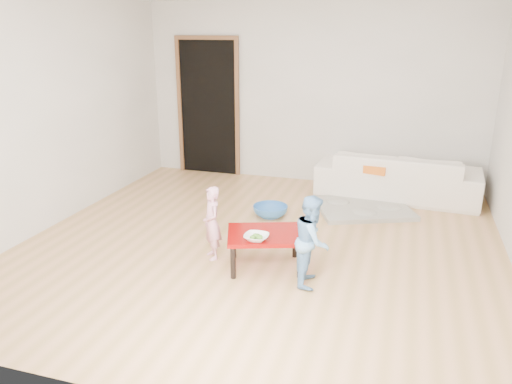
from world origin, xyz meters
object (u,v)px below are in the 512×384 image
at_px(red_table, 265,250).
at_px(basin, 270,211).
at_px(child_pink, 212,223).
at_px(sofa, 397,175).
at_px(bowl, 256,237).
at_px(child_blue, 312,240).

bearing_deg(red_table, basin, 103.63).
distance_m(child_pink, basin, 1.36).
distance_m(sofa, basin, 1.91).
bearing_deg(child_pink, sofa, 108.79).
xyz_separation_m(bowl, child_pink, (-0.54, 0.24, -0.01)).
relative_size(sofa, bowl, 9.50).
height_order(sofa, bowl, sofa).
relative_size(red_table, basin, 1.68).
distance_m(bowl, basin, 1.60).
bearing_deg(sofa, bowl, 71.09).
distance_m(sofa, red_table, 2.81).
bearing_deg(bowl, red_table, 80.31).
relative_size(red_table, child_blue, 0.86).
relative_size(sofa, child_pink, 2.85).
xyz_separation_m(red_table, bowl, (-0.03, -0.19, 0.21)).
xyz_separation_m(child_blue, basin, (-0.81, 1.52, -0.35)).
height_order(red_table, child_blue, child_blue).
height_order(red_table, bowl, bowl).
relative_size(child_blue, basin, 1.94).
distance_m(child_blue, basin, 1.76).
height_order(red_table, child_pink, child_pink).
bearing_deg(basin, red_table, -76.37).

